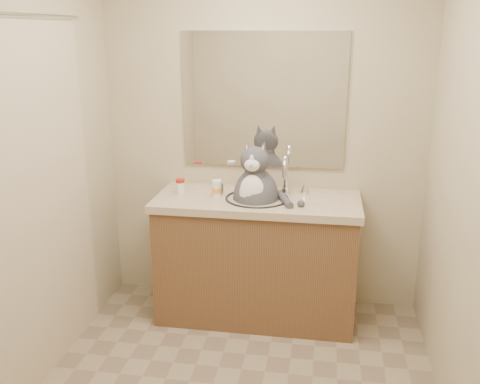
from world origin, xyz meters
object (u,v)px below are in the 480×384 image
Objects in this scene: pill_bottle_redcap at (180,186)px; pill_bottle_orange at (217,189)px; cat at (256,194)px; grey_canister at (220,188)px.

pill_bottle_orange is (0.25, -0.03, 0.00)m from pill_bottle_redcap.
grey_canister is at bearing 167.44° from cat.
pill_bottle_redcap is at bearing -169.59° from grey_canister.
cat is 8.79× the size of grey_canister.
cat reaches higher than pill_bottle_redcap.
pill_bottle_orange is (-0.26, 0.01, 0.02)m from cat.
pill_bottle_orange is at bearing -96.32° from grey_canister.
pill_bottle_redcap is 1.48× the size of grey_canister.
pill_bottle_orange is at bearing -176.16° from cat.
cat is at bearing -1.56° from pill_bottle_orange.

